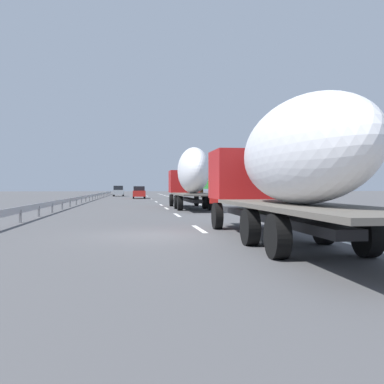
{
  "coord_description": "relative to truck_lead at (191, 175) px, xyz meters",
  "views": [
    {
      "loc": [
        -15.24,
        0.77,
        1.65
      ],
      "look_at": [
        14.76,
        -3.2,
        1.33
      ],
      "focal_mm": 41.45,
      "sensor_mm": 36.0,
      "label": 1
    }
  ],
  "objects": [
    {
      "name": "ground_plane",
      "position": [
        21.72,
        3.6,
        -2.56
      ],
      "size": [
        260.0,
        260.0,
        0.0
      ],
      "primitive_type": "plane",
      "color": "#4C4C4F"
    },
    {
      "name": "lane_stripe_0",
      "position": [
        -16.28,
        1.8,
        -2.56
      ],
      "size": [
        3.2,
        0.2,
        0.01
      ],
      "primitive_type": "cube",
      "color": "white",
      "rests_on": "ground_plane"
    },
    {
      "name": "lane_stripe_1",
      "position": [
        -7.45,
        1.8,
        -2.56
      ],
      "size": [
        3.2,
        0.2,
        0.01
      ],
      "primitive_type": "cube",
      "color": "white",
      "rests_on": "ground_plane"
    },
    {
      "name": "lane_stripe_2",
      "position": [
        0.97,
        1.8,
        -2.56
      ],
      "size": [
        3.2,
        0.2,
        0.01
      ],
      "primitive_type": "cube",
      "color": "white",
      "rests_on": "ground_plane"
    },
    {
      "name": "lane_stripe_3",
      "position": [
        7.93,
        1.8,
        -2.56
      ],
      "size": [
        3.2,
        0.2,
        0.01
      ],
      "primitive_type": "cube",
      "color": "white",
      "rests_on": "ground_plane"
    },
    {
      "name": "lane_stripe_4",
      "position": [
        16.72,
        1.8,
        -2.56
      ],
      "size": [
        3.2,
        0.2,
        0.01
      ],
      "primitive_type": "cube",
      "color": "white",
      "rests_on": "ground_plane"
    },
    {
      "name": "lane_stripe_5",
      "position": [
        30.21,
        1.8,
        -2.56
      ],
      "size": [
        3.2,
        0.2,
        0.01
      ],
      "primitive_type": "cube",
      "color": "white",
      "rests_on": "ground_plane"
    },
    {
      "name": "lane_stripe_6",
      "position": [
        47.95,
        1.8,
        -2.56
      ],
      "size": [
        3.2,
        0.2,
        0.01
      ],
      "primitive_type": "cube",
      "color": "white",
      "rests_on": "ground_plane"
    },
    {
      "name": "lane_stripe_7",
      "position": [
        53.8,
        1.8,
        -2.56
      ],
      "size": [
        3.2,
        0.2,
        0.01
      ],
      "primitive_type": "cube",
      "color": "white",
      "rests_on": "ground_plane"
    },
    {
      "name": "edge_line_right",
      "position": [
        26.72,
        -1.9,
        -2.56
      ],
      "size": [
        110.0,
        0.2,
        0.01
      ],
      "primitive_type": "cube",
      "color": "white",
      "rests_on": "ground_plane"
    },
    {
      "name": "truck_lead",
      "position": [
        0.0,
        0.0,
        0.0
      ],
      "size": [
        13.24,
        2.55,
        4.58
      ],
      "color": "#B21919",
      "rests_on": "ground_plane"
    },
    {
      "name": "truck_trailing",
      "position": [
        -21.05,
        -0.0,
        -0.22
      ],
      "size": [
        13.66,
        2.55,
        4.01
      ],
      "color": "#B21919",
      "rests_on": "ground_plane"
    },
    {
      "name": "car_silver_hatch",
      "position": [
        48.79,
        7.09,
        -1.6
      ],
      "size": [
        4.26,
        1.92,
        1.93
      ],
      "color": "#ADB2B7",
      "rests_on": "ground_plane"
    },
    {
      "name": "car_red_compact",
      "position": [
        31.69,
        3.56,
        -1.65
      ],
      "size": [
        4.54,
        1.82,
        1.8
      ],
      "color": "red",
      "rests_on": "ground_plane"
    },
    {
      "name": "road_sign",
      "position": [
        17.13,
        -3.1,
        -0.28
      ],
      "size": [
        0.1,
        0.9,
        3.31
      ],
      "color": "gray",
      "rests_on": "ground_plane"
    },
    {
      "name": "tree_0",
      "position": [
        8.3,
        -6.8,
        1.34
      ],
      "size": [
        3.43,
        3.43,
        6.08
      ],
      "color": "#472D19",
      "rests_on": "ground_plane"
    },
    {
      "name": "tree_1",
      "position": [
        37.78,
        -6.73,
        1.35
      ],
      "size": [
        3.58,
        3.58,
        6.2
      ],
      "color": "#472D19",
      "rests_on": "ground_plane"
    },
    {
      "name": "tree_2",
      "position": [
        15.91,
        -9.7,
        1.36
      ],
      "size": [
        4.0,
        4.0,
        6.19
      ],
      "color": "#472D19",
      "rests_on": "ground_plane"
    },
    {
      "name": "tree_3",
      "position": [
        31.39,
        -7.03,
        0.62
      ],
      "size": [
        3.61,
        3.61,
        4.96
      ],
      "color": "#472D19",
      "rests_on": "ground_plane"
    },
    {
      "name": "tree_4",
      "position": [
        46.5,
        -7.81,
        2.38
      ],
      "size": [
        3.0,
        3.0,
        7.96
      ],
      "color": "#472D19",
      "rests_on": "ground_plane"
    },
    {
      "name": "guardrail_median",
      "position": [
        24.72,
        9.6,
        -1.99
      ],
      "size": [
        94.0,
        0.1,
        0.76
      ],
      "color": "#9EA0A5",
      "rests_on": "ground_plane"
    }
  ]
}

